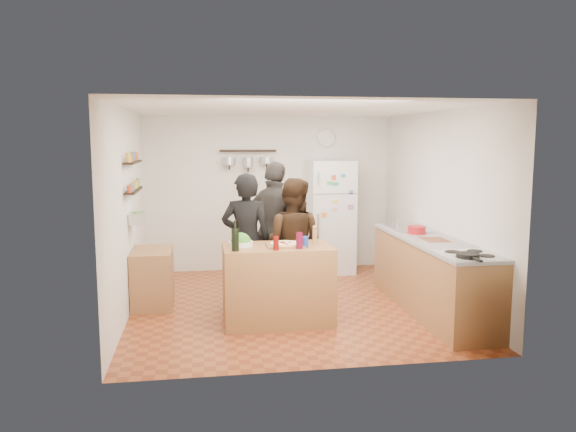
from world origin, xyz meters
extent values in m
plane|color=brown|center=(0.00, 0.00, 0.00)|extent=(4.20, 4.20, 0.00)
plane|color=white|center=(0.00, 0.00, 2.50)|extent=(4.20, 4.20, 0.00)
plane|color=silver|center=(0.00, 2.10, 1.25)|extent=(4.00, 0.00, 4.00)
plane|color=silver|center=(-2.00, 0.00, 1.25)|extent=(0.00, 4.20, 4.20)
plane|color=silver|center=(2.00, 0.00, 1.25)|extent=(0.00, 4.20, 4.20)
cube|color=olive|center=(-0.24, -0.67, 0.46)|extent=(1.25, 0.72, 0.91)
cube|color=brown|center=(-0.16, -0.69, 0.92)|extent=(0.42, 0.34, 0.02)
cylinder|color=beige|center=(-0.16, -0.69, 0.94)|extent=(0.34, 0.34, 0.02)
cylinder|color=silver|center=(-0.66, -0.62, 0.94)|extent=(0.28, 0.28, 0.06)
cylinder|color=black|center=(-0.74, -0.89, 1.04)|extent=(0.08, 0.08, 0.25)
cylinder|color=#5E0908|center=(-0.29, -0.91, 0.99)|extent=(0.06, 0.06, 0.16)
cylinder|color=#59071F|center=(-0.02, -0.87, 1.00)|extent=(0.08, 0.08, 0.19)
cylinder|color=#9D6E41|center=(0.21, -0.62, 1.00)|extent=(0.06, 0.06, 0.18)
cylinder|color=navy|center=(0.06, -0.79, 0.97)|extent=(0.07, 0.07, 0.12)
imported|color=black|center=(-0.55, -0.06, 0.86)|extent=(0.71, 0.54, 1.73)
imported|color=black|center=(0.03, -0.10, 0.83)|extent=(1.00, 0.92, 1.65)
imported|color=#2D2A28|center=(-0.11, 0.46, 0.92)|extent=(1.13, 1.01, 1.84)
cube|color=#9E7042|center=(1.70, -0.55, 0.45)|extent=(0.63, 2.63, 0.90)
cube|color=white|center=(1.70, -1.50, 0.91)|extent=(0.60, 0.62, 0.02)
cylinder|color=black|center=(1.60, -1.67, 0.94)|extent=(0.24, 0.24, 0.05)
cube|color=silver|center=(1.70, 0.30, 0.92)|extent=(0.50, 0.80, 0.03)
cube|color=brown|center=(1.70, -0.63, 0.91)|extent=(0.30, 0.40, 0.02)
cylinder|color=#B0141B|center=(1.65, -0.15, 0.97)|extent=(0.23, 0.23, 0.10)
cube|color=white|center=(0.95, 1.75, 0.90)|extent=(0.70, 0.68, 1.80)
cylinder|color=silver|center=(0.95, 2.08, 2.15)|extent=(0.30, 0.03, 0.30)
cube|color=black|center=(-1.93, 0.20, 1.50)|extent=(0.12, 1.00, 0.02)
cube|color=black|center=(-1.93, 0.20, 1.85)|extent=(0.12, 1.00, 0.02)
cube|color=silver|center=(-1.90, 0.20, 1.15)|extent=(0.18, 0.35, 0.14)
cube|color=#A77746|center=(-1.74, 0.25, 0.36)|extent=(0.50, 0.80, 0.73)
cube|color=black|center=(-0.35, 2.00, 1.95)|extent=(0.90, 0.04, 0.04)
camera|label=1|loc=(-1.11, -6.98, 2.13)|focal=35.00mm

